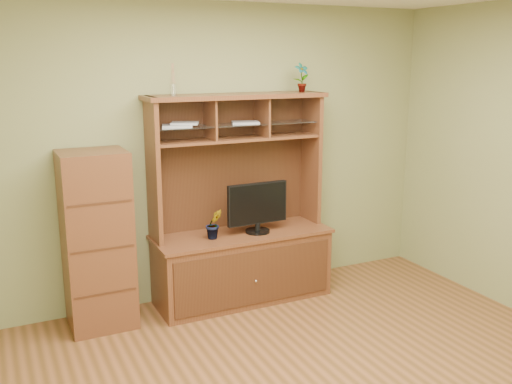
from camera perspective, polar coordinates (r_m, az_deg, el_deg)
room at (r=3.54m, az=7.78°, el=-0.90°), size 4.54×4.04×2.74m
media_hutch at (r=5.30m, az=-1.50°, el=-5.30°), size 1.66×0.61×1.90m
monitor at (r=5.17m, az=0.16°, el=-1.46°), size 0.58×0.22×0.46m
orchid_plant at (r=5.04m, az=-4.23°, el=-3.20°), size 0.15×0.12×0.27m
top_plant at (r=5.39m, az=4.59°, el=11.36°), size 0.15×0.10×0.27m
reed_diffuser at (r=4.89m, az=-8.29°, el=10.74°), size 0.05×0.05×0.27m
magazines at (r=5.00m, az=-5.39°, el=6.79°), size 0.93×0.26×0.04m
side_cabinet at (r=4.88m, az=-15.59°, el=-4.69°), size 0.53×0.48×1.49m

